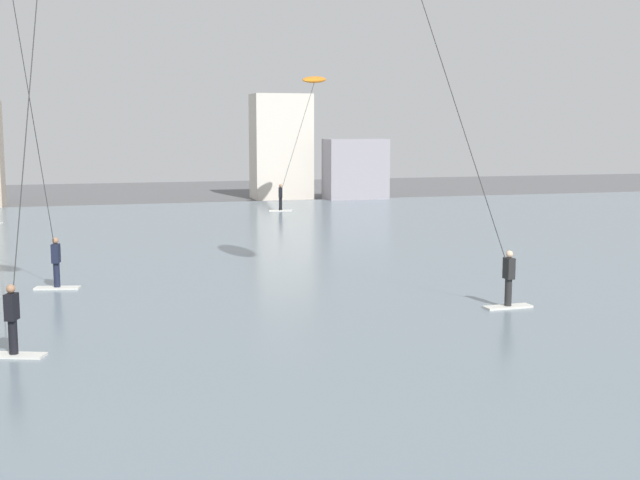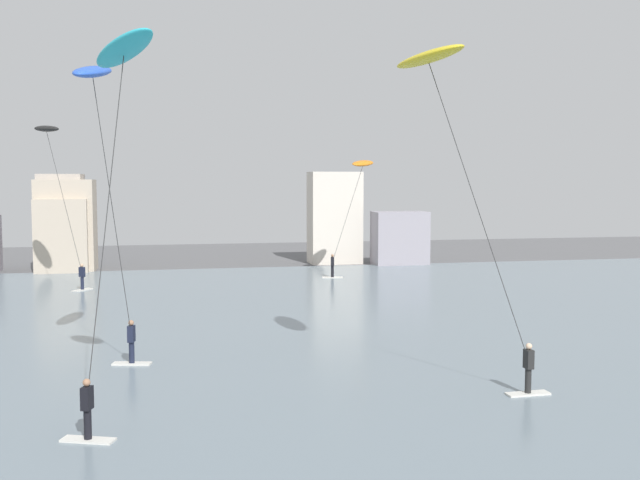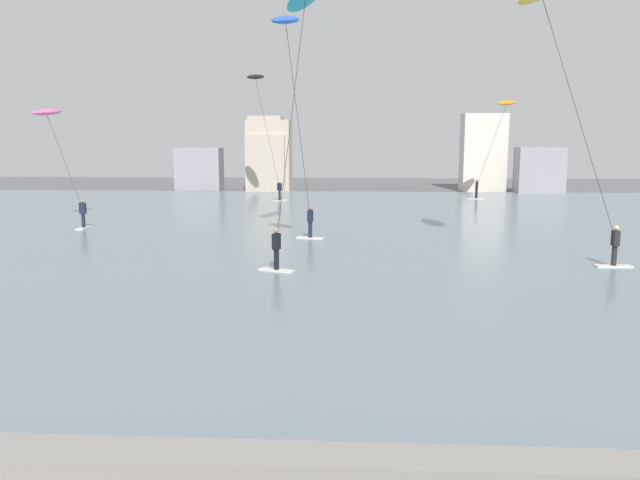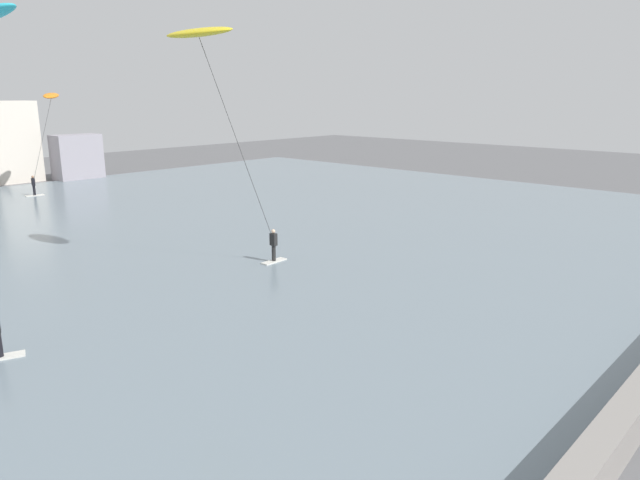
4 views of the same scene
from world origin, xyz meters
TOP-DOWN VIEW (x-y plane):
  - water_bay at (0.00, 30.91)m, footprint 84.00×52.00m
  - kitesurfer_yellow at (5.25, 22.54)m, footprint 4.62×3.88m
  - kitesurfer_orange at (9.83, 49.50)m, footprint 4.04×2.70m

SIDE VIEW (x-z plane):
  - water_bay at x=0.00m, z-range 0.00..0.10m
  - kitesurfer_orange at x=9.83m, z-range 2.97..11.27m
  - kitesurfer_yellow at x=5.25m, z-range 4.52..15.42m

